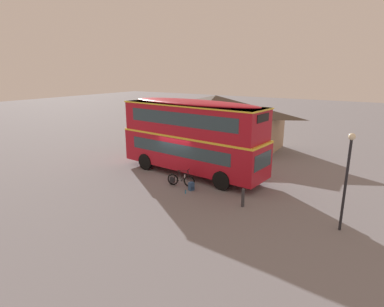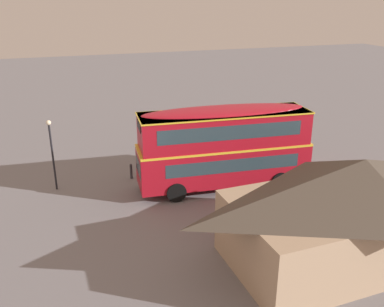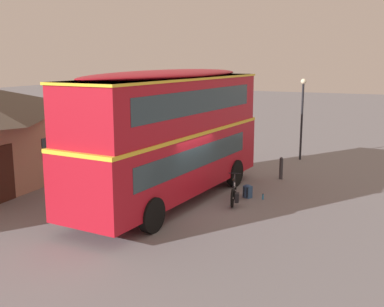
% 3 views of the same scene
% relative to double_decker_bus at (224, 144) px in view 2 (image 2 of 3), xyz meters
% --- Properties ---
extents(ground_plane, '(120.00, 120.00, 0.00)m').
position_rel_double_decker_bus_xyz_m(ground_plane, '(-0.52, -0.67, -2.64)').
color(ground_plane, slate).
extents(double_decker_bus, '(10.02, 3.33, 4.79)m').
position_rel_double_decker_bus_xyz_m(double_decker_bus, '(0.00, 0.00, 0.00)').
color(double_decker_bus, black).
rests_on(double_decker_bus, ground).
extents(touring_bicycle, '(1.66, 0.72, 1.03)m').
position_rel_double_decker_bus_xyz_m(touring_bicycle, '(0.61, -2.22, -2.27)').
color(touring_bicycle, black).
rests_on(touring_bicycle, ground).
extents(backpack_on_ground, '(0.35, 0.36, 0.51)m').
position_rel_double_decker_bus_xyz_m(backpack_on_ground, '(1.55, -2.44, -2.38)').
color(backpack_on_ground, '#2D4C7A').
rests_on(backpack_on_ground, ground).
extents(water_bottle_blue_sports, '(0.07, 0.07, 0.23)m').
position_rel_double_decker_bus_xyz_m(water_bottle_blue_sports, '(1.56, -3.03, -2.54)').
color(water_bottle_blue_sports, '#338CBF').
rests_on(water_bottle_blue_sports, ground).
extents(pub_building, '(11.52, 5.88, 4.41)m').
position_rel_double_decker_bus_xyz_m(pub_building, '(-2.76, 8.05, -0.38)').
color(pub_building, tan).
rests_on(pub_building, ground).
extents(street_lamp, '(0.28, 0.28, 4.17)m').
position_rel_double_decker_bus_xyz_m(street_lamp, '(9.29, -2.79, -0.03)').
color(street_lamp, black).
rests_on(street_lamp, ground).
extents(kerb_bollard, '(0.16, 0.16, 0.97)m').
position_rel_double_decker_bus_xyz_m(kerb_bollard, '(4.88, -2.88, -2.14)').
color(kerb_bollard, '#333338').
rests_on(kerb_bollard, ground).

